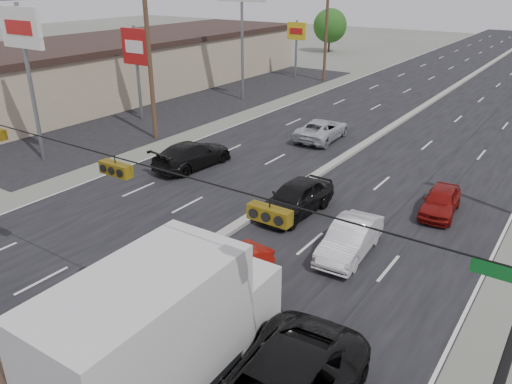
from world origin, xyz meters
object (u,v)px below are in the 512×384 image
tree_left_far (330,26)px  red_sedan (227,271)px  queue_car_b (350,239)px  queue_car_e (441,201)px  utility_pole_left_b (150,63)px  pole_sign_far (297,36)px  oncoming_far (322,130)px  queue_car_a (296,198)px  box_truck (163,329)px  pole_sign_near (23,40)px  utility_pole_left_c (326,31)px  pole_sign_mid (136,52)px  tan_sedan (49,376)px  oncoming_near (192,155)px

tree_left_far → red_sedan: bearing=-66.6°
queue_car_b → queue_car_e: 6.15m
utility_pole_left_b → queue_car_b: utility_pole_left_b is taller
pole_sign_far → tree_left_far: tree_left_far is taller
tree_left_far → oncoming_far: (19.04, -38.80, -3.02)m
queue_car_a → utility_pole_left_b: bearing=164.1°
queue_car_b → box_truck: bearing=-100.1°
pole_sign_near → queue_car_b: (20.09, 0.14, -6.33)m
pole_sign_far → queue_car_b: size_ratio=1.43×
red_sedan → oncoming_far: (-5.36, 17.61, 0.06)m
box_truck → queue_car_e: 15.51m
pole_sign_far → queue_car_b: (21.09, -31.86, -3.72)m
red_sedan → box_truck: bearing=-64.5°
utility_pole_left_b → pole_sign_far: size_ratio=1.67×
utility_pole_left_c → pole_sign_mid: (-4.50, -22.00, 0.01)m
queue_car_a → pole_sign_mid: bearing=160.2°
utility_pole_left_b → queue_car_b: size_ratio=2.39×
utility_pole_left_c → pole_sign_mid: bearing=-101.6°
red_sedan → queue_car_a: size_ratio=0.83×
utility_pole_left_c → oncoming_far: size_ratio=1.99×
tree_left_far → queue_car_b: bearing=-62.4°
pole_sign_far → queue_car_a: pole_sign_far is taller
utility_pole_left_c → tan_sedan: utility_pole_left_c is taller
tan_sedan → queue_car_e: tan_sedan is taller
pole_sign_far → box_truck: pole_sign_far is taller
pole_sign_near → oncoming_far: 18.96m
utility_pole_left_b → pole_sign_mid: (-4.50, 3.00, 0.01)m
utility_pole_left_b → tan_sedan: (14.38, -18.20, -4.24)m
pole_sign_near → pole_sign_mid: (-2.00, 10.00, -1.91)m
pole_sign_far → queue_car_e: pole_sign_far is taller
pole_sign_far → oncoming_far: pole_sign_far is taller
pole_sign_near → pole_sign_mid: 10.37m
queue_car_a → queue_car_b: queue_car_a is taller
oncoming_near → box_truck: bearing=133.6°
tan_sedan → oncoming_near: 17.63m
box_truck → queue_car_b: (1.02, 9.32, -1.30)m
utility_pole_left_b → tan_sedan: size_ratio=1.68×
box_truck → oncoming_far: box_truck is taller
queue_car_a → utility_pole_left_c: bearing=118.3°
tan_sedan → queue_car_a: 13.39m
tan_sedan → queue_car_a: (-0.48, 13.38, -0.07)m
utility_pole_left_c → pole_sign_near: 32.15m
tree_left_far → utility_pole_left_c: bearing=-64.6°
pole_sign_near → red_sedan: bearing=-14.2°
tree_left_far → oncoming_near: 50.28m
queue_car_b → queue_car_e: bearing=68.0°
pole_sign_near → tree_left_far: bearing=97.7°
queue_car_a → pole_sign_far: bearing=123.5°
pole_sign_mid → oncoming_near: pole_sign_mid is taller
utility_pole_left_c → oncoming_near: utility_pole_left_c is taller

